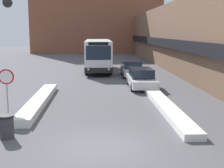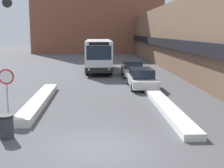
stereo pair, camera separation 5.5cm
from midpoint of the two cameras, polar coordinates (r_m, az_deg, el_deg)
The scene contains 10 objects.
ground_plane at distance 11.69m, azimuth -1.61°, elevation -11.61°, with size 160.00×160.00×0.00m, color #515156.
building_row_right at distance 36.36m, azimuth 13.63°, elevation 8.33°, with size 5.50×60.00×7.27m.
building_backdrop_far at distance 65.54m, azimuth -2.65°, elevation 13.87°, with size 26.00×8.00×18.40m.
snow_bank_left at distance 18.90m, azimuth -13.06°, elevation -3.01°, with size 0.90×9.51×0.39m.
snow_bank_right at distance 17.32m, azimuth 10.03°, elevation -4.17°, with size 0.90×10.16×0.31m.
city_bus at distance 33.89m, azimuth -2.42°, elevation 5.43°, with size 2.64×10.67×3.33m.
parked_car_front at distance 23.82m, azimuth 5.49°, elevation 1.07°, with size 1.90×4.78×1.47m.
parked_car_middle at distance 29.86m, azimuth 3.81°, elevation 2.83°, with size 1.91×4.28×1.50m.
stop_sign at distance 16.15m, azimuth -18.63°, elevation 0.28°, with size 0.76×0.08×2.42m.
trash_bin at distance 13.21m, azimuth -18.63°, elevation -7.40°, with size 0.59×0.59×0.95m.
Camera 2 is at (-0.18, -10.90, 4.21)m, focal length 50.00 mm.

